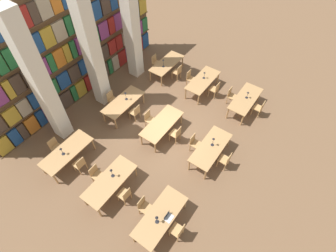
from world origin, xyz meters
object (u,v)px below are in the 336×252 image
chair_11 (190,78)px  desk_lamp_5 (61,150)px  desk_lamp_4 (204,74)px  chair_1 (144,206)px  pillar_right (131,24)px  reading_table_4 (162,124)px  reading_table_1 (211,148)px  pillar_left (41,83)px  chair_8 (176,134)px  chair_6 (125,195)px  reading_table_5 (203,81)px  chair_9 (150,119)px  chair_14 (135,112)px  pillar_center (91,50)px  chair_3 (195,143)px  chair_13 (56,147)px  chair_17 (156,62)px  chair_10 (215,89)px  desk_lamp_3 (111,172)px  laptop (168,217)px  chair_2 (226,160)px  chair_4 (259,108)px  desk_lamp_1 (213,140)px  desk_lamp_2 (248,94)px  chair_16 (177,72)px  reading_table_3 (110,182)px  reading_table_2 (245,99)px  reading_table_8 (167,64)px  chair_7 (96,174)px  chair_15 (112,99)px  chair_0 (178,231)px  reading_table_6 (67,152)px  reading_table_0 (160,217)px  desk_lamp_6 (126,95)px  desk_lamp_0 (157,219)px  reading_table_7 (123,103)px  desk_lamp_7 (163,62)px

chair_11 → desk_lamp_5: desk_lamp_5 is taller
desk_lamp_4 → chair_1: bearing=-166.6°
pillar_right → reading_table_4: bearing=-125.7°
reading_table_1 → desk_lamp_5: desk_lamp_5 is taller
pillar_left → chair_8: size_ratio=6.67×
chair_6 → reading_table_5: (7.05, 0.79, 0.17)m
chair_9 → chair_14: size_ratio=1.00×
pillar_center → chair_3: (0.01, -5.47, -2.51)m
chair_9 → chair_13: size_ratio=1.00×
chair_17 → chair_10: bearing=89.4°
desk_lamp_3 → chair_9: 3.38m
chair_8 → reading_table_4: bearing=92.7°
laptop → chair_6: 1.90m
chair_2 → chair_4: bearing=0.5°
desk_lamp_1 → chair_14: 4.03m
chair_1 → chair_13: size_ratio=1.00×
chair_10 → desk_lamp_2: bearing=-87.1°
chair_14 → chair_16: same height
reading_table_3 → chair_13: size_ratio=2.47×
reading_table_1 → reading_table_2: same height
desk_lamp_1 → chair_11: desk_lamp_1 is taller
desk_lamp_5 → reading_table_2: bearing=-32.9°
reading_table_1 → desk_lamp_1: size_ratio=4.63×
desk_lamp_4 → reading_table_8: size_ratio=0.18×
chair_7 → reading_table_4: size_ratio=0.40×
laptop → chair_15: size_ratio=0.36×
chair_0 → chair_14: (3.39, 4.72, 0.00)m
chair_9 → chair_15: bearing=-89.1°
laptop → chair_10: (6.88, 1.92, -0.29)m
chair_7 → reading_table_8: 7.31m
reading_table_4 → chair_0: bearing=-137.1°
chair_4 → reading_table_6: 8.97m
reading_table_3 → chair_7: chair_7 is taller
desk_lamp_1 → chair_13: (-3.76, 5.47, -0.57)m
reading_table_0 → pillar_right: bearing=45.3°
chair_13 → reading_table_0: bearing=91.1°
chair_4 → reading_table_6: bearing=142.6°
pillar_left → chair_8: pillar_left is taller
laptop → reading_table_3: (-0.14, 2.62, -0.11)m
reading_table_0 → desk_lamp_4: size_ratio=5.50×
chair_8 → chair_13: bearing=133.0°
chair_11 → chair_15: same height
chair_10 → desk_lamp_6: size_ratio=1.96×
desk_lamp_0 → desk_lamp_6: (3.86, 4.73, 0.01)m
pillar_center → reading_table_2: bearing=-60.1°
chair_14 → reading_table_7: bearing=88.0°
laptop → chair_14: size_ratio=0.36×
chair_11 → desk_lamp_6: 3.74m
reading_table_3 → reading_table_2: bearing=-18.3°
desk_lamp_3 → desk_lamp_7: (6.50, 2.31, -0.00)m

